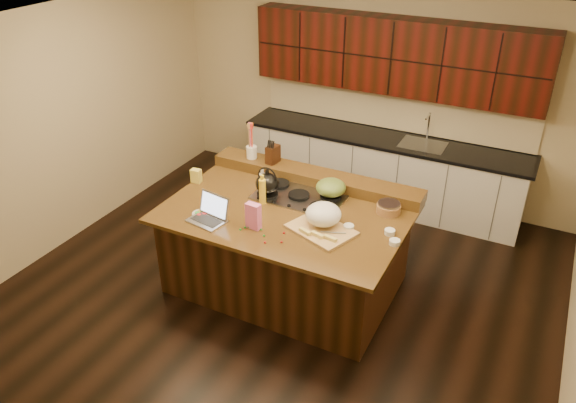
% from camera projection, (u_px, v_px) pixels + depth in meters
% --- Properties ---
extents(room, '(5.52, 5.02, 2.72)m').
position_uv_depth(room, '(286.00, 172.00, 5.38)').
color(room, black).
rests_on(room, ground).
extents(island, '(2.40, 1.60, 0.92)m').
position_uv_depth(island, '(286.00, 248.00, 5.82)').
color(island, black).
rests_on(island, ground).
extents(back_ledge, '(2.40, 0.30, 0.12)m').
position_uv_depth(back_ledge, '(315.00, 177.00, 6.11)').
color(back_ledge, black).
rests_on(back_ledge, island).
extents(cooktop, '(0.92, 0.52, 0.05)m').
position_uv_depth(cooktop, '(299.00, 196.00, 5.82)').
color(cooktop, gray).
rests_on(cooktop, island).
extents(back_counter, '(3.70, 0.66, 2.40)m').
position_uv_depth(back_counter, '(386.00, 133.00, 7.17)').
color(back_counter, silver).
rests_on(back_counter, ground).
extents(kettle, '(0.26, 0.26, 0.22)m').
position_uv_depth(kettle, '(267.00, 184.00, 5.77)').
color(kettle, black).
rests_on(kettle, cooktop).
extents(green_bowl, '(0.38, 0.38, 0.17)m').
position_uv_depth(green_bowl, '(331.00, 187.00, 5.74)').
color(green_bowl, '#5A732E').
rests_on(green_bowl, cooktop).
extents(laptop, '(0.39, 0.33, 0.24)m').
position_uv_depth(laptop, '(210.00, 214.00, 5.42)').
color(laptop, '#B7B7BC').
rests_on(laptop, island).
extents(oil_bottle, '(0.09, 0.09, 0.27)m').
position_uv_depth(oil_bottle, '(262.00, 192.00, 5.66)').
color(oil_bottle, yellow).
rests_on(oil_bottle, island).
extents(vinegar_bottle, '(0.06, 0.06, 0.25)m').
position_uv_depth(vinegar_bottle, '(262.00, 184.00, 5.81)').
color(vinegar_bottle, silver).
rests_on(vinegar_bottle, island).
extents(wooden_tray, '(0.70, 0.61, 0.24)m').
position_uv_depth(wooden_tray, '(323.00, 218.00, 5.27)').
color(wooden_tray, tan).
rests_on(wooden_tray, island).
extents(ramekin_a, '(0.13, 0.13, 0.04)m').
position_uv_depth(ramekin_a, '(395.00, 242.00, 5.06)').
color(ramekin_a, white).
rests_on(ramekin_a, island).
extents(ramekin_b, '(0.11, 0.11, 0.04)m').
position_uv_depth(ramekin_b, '(349.00, 227.00, 5.28)').
color(ramekin_b, white).
rests_on(ramekin_b, island).
extents(ramekin_c, '(0.11, 0.11, 0.04)m').
position_uv_depth(ramekin_c, '(390.00, 232.00, 5.21)').
color(ramekin_c, white).
rests_on(ramekin_c, island).
extents(strainer_bowl, '(0.30, 0.30, 0.09)m').
position_uv_depth(strainer_bowl, '(389.00, 209.00, 5.54)').
color(strainer_bowl, '#996B3F').
rests_on(strainer_bowl, island).
extents(kitchen_timer, '(0.08, 0.08, 0.07)m').
position_uv_depth(kitchen_timer, '(315.00, 225.00, 5.30)').
color(kitchen_timer, silver).
rests_on(kitchen_timer, island).
extents(pink_bag, '(0.14, 0.08, 0.26)m').
position_uv_depth(pink_bag, '(253.00, 216.00, 5.25)').
color(pink_bag, pink).
rests_on(pink_bag, island).
extents(candy_plate, '(0.18, 0.18, 0.01)m').
position_uv_depth(candy_plate, '(201.00, 214.00, 5.53)').
color(candy_plate, white).
rests_on(candy_plate, island).
extents(package_box, '(0.11, 0.09, 0.15)m').
position_uv_depth(package_box, '(196.00, 176.00, 6.09)').
color(package_box, '#ECDB53').
rests_on(package_box, island).
extents(utensil_crock, '(0.14, 0.14, 0.14)m').
position_uv_depth(utensil_crock, '(252.00, 152.00, 6.35)').
color(utensil_crock, white).
rests_on(utensil_crock, back_ledge).
extents(knife_block, '(0.12, 0.18, 0.20)m').
position_uv_depth(knife_block, '(273.00, 154.00, 6.23)').
color(knife_block, black).
rests_on(knife_block, back_ledge).
extents(gumdrop_0, '(0.02, 0.02, 0.02)m').
position_uv_depth(gumdrop_0, '(251.00, 227.00, 5.32)').
color(gumdrop_0, red).
rests_on(gumdrop_0, island).
extents(gumdrop_1, '(0.02, 0.02, 0.02)m').
position_uv_depth(gumdrop_1, '(245.00, 227.00, 5.30)').
color(gumdrop_1, '#198C26').
rests_on(gumdrop_1, island).
extents(gumdrop_2, '(0.02, 0.02, 0.02)m').
position_uv_depth(gumdrop_2, '(284.00, 233.00, 5.22)').
color(gumdrop_2, red).
rests_on(gumdrop_2, island).
extents(gumdrop_3, '(0.02, 0.02, 0.02)m').
position_uv_depth(gumdrop_3, '(240.00, 230.00, 5.27)').
color(gumdrop_3, '#198C26').
rests_on(gumdrop_3, island).
extents(gumdrop_4, '(0.02, 0.02, 0.02)m').
position_uv_depth(gumdrop_4, '(265.00, 242.00, 5.08)').
color(gumdrop_4, red).
rests_on(gumdrop_4, island).
extents(gumdrop_5, '(0.02, 0.02, 0.02)m').
position_uv_depth(gumdrop_5, '(249.00, 227.00, 5.31)').
color(gumdrop_5, '#198C26').
rests_on(gumdrop_5, island).
extents(gumdrop_6, '(0.02, 0.02, 0.02)m').
position_uv_depth(gumdrop_6, '(249.00, 223.00, 5.37)').
color(gumdrop_6, red).
rests_on(gumdrop_6, island).
extents(gumdrop_7, '(0.02, 0.02, 0.02)m').
position_uv_depth(gumdrop_7, '(264.00, 236.00, 5.18)').
color(gumdrop_7, '#198C26').
rests_on(gumdrop_7, island).
extents(gumdrop_8, '(0.02, 0.02, 0.02)m').
position_uv_depth(gumdrop_8, '(282.00, 242.00, 5.09)').
color(gumdrop_8, red).
rests_on(gumdrop_8, island).
extents(gumdrop_9, '(0.02, 0.02, 0.02)m').
position_uv_depth(gumdrop_9, '(261.00, 230.00, 5.27)').
color(gumdrop_9, '#198C26').
rests_on(gumdrop_9, island).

